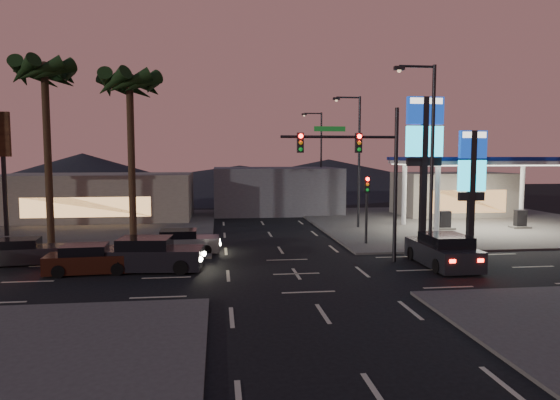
{
  "coord_description": "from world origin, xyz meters",
  "views": [
    {
      "loc": [
        -3.61,
        -22.8,
        5.53
      ],
      "look_at": [
        -0.06,
        5.71,
        3.0
      ],
      "focal_mm": 32.0,
      "sensor_mm": 36.0,
      "label": 1
    }
  ],
  "objects": [
    {
      "name": "ground",
      "position": [
        0.0,
        0.0,
        0.0
      ],
      "size": [
        140.0,
        140.0,
        0.0
      ],
      "primitive_type": "plane",
      "color": "black",
      "rests_on": "ground"
    },
    {
      "name": "building_far_west",
      "position": [
        -14.0,
        22.0,
        2.0
      ],
      "size": [
        16.0,
        8.0,
        4.0
      ],
      "primitive_type": "cube",
      "color": "#726B5B",
      "rests_on": "ground"
    },
    {
      "name": "building_far_mid",
      "position": [
        2.0,
        26.0,
        2.2
      ],
      "size": [
        12.0,
        9.0,
        4.4
      ],
      "primitive_type": "cube",
      "color": "#4C4C51",
      "rests_on": "ground"
    },
    {
      "name": "streetlight_near",
      "position": [
        6.79,
        1.0,
        5.72
      ],
      "size": [
        2.14,
        0.25,
        10.0
      ],
      "color": "black",
      "rests_on": "ground"
    },
    {
      "name": "convenience_store",
      "position": [
        18.0,
        21.0,
        2.0
      ],
      "size": [
        10.0,
        6.0,
        4.0
      ],
      "primitive_type": "cube",
      "color": "#726B5B",
      "rests_on": "ground"
    },
    {
      "name": "corner_lot_nw",
      "position": [
        -16.0,
        16.0,
        0.06
      ],
      "size": [
        24.0,
        24.0,
        0.12
      ],
      "primitive_type": "cube",
      "color": "#47443F",
      "rests_on": "ground"
    },
    {
      "name": "palm_b",
      "position": [
        -14.0,
        9.5,
        9.97
      ],
      "size": [
        4.41,
        4.41,
        11.46
      ],
      "color": "black",
      "rests_on": "ground"
    },
    {
      "name": "corner_lot_ne",
      "position": [
        16.0,
        16.0,
        0.06
      ],
      "size": [
        24.0,
        24.0,
        0.12
      ],
      "primitive_type": "cube",
      "color": "#47443F",
      "rests_on": "ground"
    },
    {
      "name": "car_lane_b_mid",
      "position": [
        -13.59,
        3.88,
        0.61
      ],
      "size": [
        4.18,
        2.1,
        1.32
      ],
      "color": "black",
      "rests_on": "ground"
    },
    {
      "name": "hill_center",
      "position": [
        0.0,
        60.0,
        2.0
      ],
      "size": [
        60.0,
        60.0,
        4.0
      ],
      "primitive_type": "cone",
      "color": "black",
      "rests_on": "ground"
    },
    {
      "name": "traffic_signal_mast",
      "position": [
        3.76,
        1.99,
        5.23
      ],
      "size": [
        6.1,
        0.39,
        8.0
      ],
      "color": "black",
      "rests_on": "ground"
    },
    {
      "name": "pylon_sign_tall",
      "position": [
        8.5,
        5.5,
        6.39
      ],
      "size": [
        2.2,
        0.35,
        9.0
      ],
      "color": "black",
      "rests_on": "ground"
    },
    {
      "name": "streetlight_mid",
      "position": [
        6.79,
        14.0,
        5.72
      ],
      "size": [
        2.14,
        0.25,
        10.0
      ],
      "color": "black",
      "rests_on": "ground"
    },
    {
      "name": "car_lane_a_mid",
      "position": [
        -9.7,
        1.43,
        0.63
      ],
      "size": [
        4.26,
        1.98,
        1.36
      ],
      "color": "#32160E",
      "rests_on": "ground"
    },
    {
      "name": "pedestal_signal",
      "position": [
        5.5,
        6.98,
        2.92
      ],
      "size": [
        0.32,
        0.39,
        4.3
      ],
      "color": "black",
      "rests_on": "ground"
    },
    {
      "name": "streetlight_far",
      "position": [
        6.79,
        28.0,
        5.72
      ],
      "size": [
        2.14,
        0.25,
        10.0
      ],
      "color": "black",
      "rests_on": "ground"
    },
    {
      "name": "hill_left",
      "position": [
        -25.0,
        60.0,
        3.0
      ],
      "size": [
        40.0,
        40.0,
        6.0
      ],
      "primitive_type": "cone",
      "color": "black",
      "rests_on": "ground"
    },
    {
      "name": "suv_station",
      "position": [
        7.57,
        0.7,
        0.77
      ],
      "size": [
        2.18,
        4.98,
        1.65
      ],
      "color": "black",
      "rests_on": "ground"
    },
    {
      "name": "hill_right",
      "position": [
        15.0,
        60.0,
        2.5
      ],
      "size": [
        50.0,
        50.0,
        5.0
      ],
      "primitive_type": "cone",
      "color": "black",
      "rests_on": "ground"
    },
    {
      "name": "gas_station",
      "position": [
        16.0,
        12.0,
        5.08
      ],
      "size": [
        12.2,
        8.2,
        5.47
      ],
      "color": "silver",
      "rests_on": "ground"
    },
    {
      "name": "palm_a",
      "position": [
        -9.0,
        9.5,
        9.43
      ],
      "size": [
        4.41,
        4.41,
        10.86
      ],
      "color": "black",
      "rests_on": "ground"
    },
    {
      "name": "pylon_sign_short",
      "position": [
        11.0,
        4.5,
        4.66
      ],
      "size": [
        1.6,
        0.35,
        7.0
      ],
      "color": "black",
      "rests_on": "ground"
    },
    {
      "name": "car_lane_b_front",
      "position": [
        -5.67,
        5.8,
        0.63
      ],
      "size": [
        4.2,
        1.86,
        1.35
      ],
      "color": "slate",
      "rests_on": "ground"
    },
    {
      "name": "car_lane_a_front",
      "position": [
        -6.9,
        1.59,
        0.75
      ],
      "size": [
        5.1,
        2.49,
        1.61
      ],
      "color": "black",
      "rests_on": "ground"
    }
  ]
}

